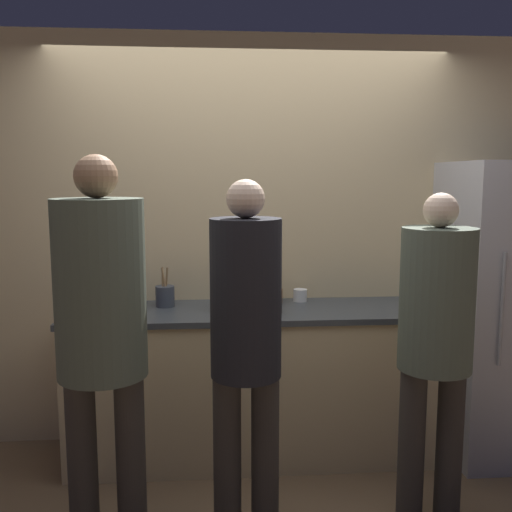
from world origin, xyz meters
TOP-DOWN VIEW (x-y plane):
  - ground_plane at (0.00, 0.00)m, footprint 14.00×14.00m
  - wall_back at (0.00, 0.66)m, footprint 5.20×0.06m
  - counter at (0.00, 0.35)m, footprint 2.23×0.64m
  - refrigerator at (1.54, 0.29)m, footprint 0.69×0.72m
  - person_left at (-0.72, -0.61)m, footprint 0.38×0.38m
  - person_center at (-0.10, -0.52)m, footprint 0.32×0.32m
  - person_right at (0.83, -0.41)m, footprint 0.35×0.35m
  - fruit_bowl at (0.04, 0.51)m, footprint 0.31×0.31m
  - utensil_crock at (-0.54, 0.45)m, footprint 0.12×0.12m
  - bottle_green at (-1.05, 0.18)m, footprint 0.06×0.06m
  - bottle_red at (-0.85, 0.26)m, footprint 0.06×0.06m
  - bottle_dark at (-0.20, 0.31)m, footprint 0.08×0.08m
  - cup_white at (0.31, 0.53)m, footprint 0.09×0.09m
  - cup_black at (0.12, 0.22)m, footprint 0.07×0.07m

SIDE VIEW (x-z plane):
  - ground_plane at x=0.00m, z-range 0.00..0.00m
  - counter at x=0.00m, z-range 0.00..0.93m
  - refrigerator at x=1.54m, z-range 0.00..1.81m
  - cup_white at x=0.31m, z-range 0.93..1.00m
  - cup_black at x=0.12m, z-range 0.93..1.01m
  - fruit_bowl at x=0.04m, z-range 0.91..1.03m
  - person_right at x=0.83m, z-range 0.16..1.80m
  - utensil_crock at x=-0.54m, z-range 0.87..1.11m
  - person_center at x=-0.10m, z-range 0.14..1.85m
  - bottle_green at x=-1.05m, z-range 0.90..1.12m
  - bottle_dark at x=-0.20m, z-range 0.90..1.12m
  - bottle_red at x=-0.85m, z-range 0.90..1.14m
  - person_left at x=-0.72m, z-range 0.20..2.01m
  - wall_back at x=0.00m, z-range 0.00..2.60m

